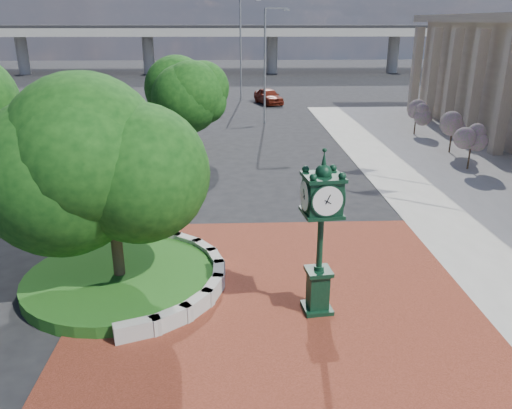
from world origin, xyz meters
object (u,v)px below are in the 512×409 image
at_px(street_lamp_near, 268,57).
at_px(parked_car, 269,96).
at_px(street_lamp_far, 243,41).
at_px(post_clock, 321,228).

bearing_deg(street_lamp_near, parked_car, 85.52).
distance_m(parked_car, street_lamp_near, 11.09).
bearing_deg(street_lamp_far, street_lamp_near, -82.61).
distance_m(post_clock, street_lamp_near, 29.42).
bearing_deg(post_clock, parked_car, 88.31).
height_order(post_clock, street_lamp_far, street_lamp_far).
xyz_separation_m(street_lamp_near, street_lamp_far, (-1.76, 13.56, 0.73)).
distance_m(street_lamp_near, street_lamp_far, 13.69).
relative_size(street_lamp_near, street_lamp_far, 0.88).
xyz_separation_m(post_clock, street_lamp_near, (0.37, 29.30, 2.66)).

